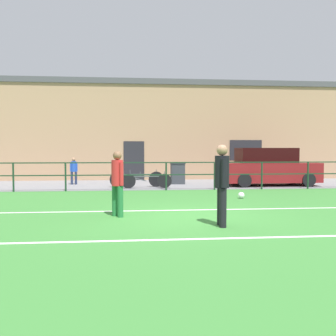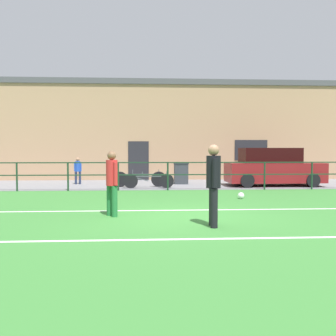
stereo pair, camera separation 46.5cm
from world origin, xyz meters
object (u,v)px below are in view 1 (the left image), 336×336
at_px(player_goalkeeper, 222,180).
at_px(bicycle_parked_1, 137,179).
at_px(bicycle_parked_0, 146,181).
at_px(soccer_ball_spare, 241,195).
at_px(parked_car_red, 269,168).
at_px(player_striker, 117,180).
at_px(spectator_child, 74,169).
at_px(trash_bin_0, 178,173).

bearing_deg(player_goalkeeper, bicycle_parked_1, -165.85).
bearing_deg(bicycle_parked_0, soccer_ball_spare, -48.18).
relative_size(parked_car_red, bicycle_parked_1, 1.80).
bearing_deg(player_goalkeeper, bicycle_parked_0, -167.91).
distance_m(player_striker, bicycle_parked_0, 6.54).
relative_size(soccer_ball_spare, spectator_child, 0.17).
distance_m(player_striker, parked_car_red, 9.75).
bearing_deg(bicycle_parked_1, spectator_child, 153.08).
xyz_separation_m(player_striker, spectator_child, (-2.39, 8.46, -0.18)).
bearing_deg(player_goalkeeper, parked_car_red, 155.82).
distance_m(spectator_child, trash_bin_0, 4.89).
xyz_separation_m(parked_car_red, bicycle_parked_0, (-5.62, -0.76, -0.48)).
distance_m(player_striker, trash_bin_0, 8.67).
distance_m(soccer_ball_spare, trash_bin_0, 5.52).
bearing_deg(player_goalkeeper, spectator_child, -152.22).
bearing_deg(trash_bin_0, parked_car_red, -14.97).
bearing_deg(spectator_child, soccer_ball_spare, 133.18).
xyz_separation_m(bicycle_parked_1, trash_bin_0, (1.95, 1.33, 0.17)).
bearing_deg(spectator_child, parked_car_red, 165.63).
height_order(player_goalkeeper, soccer_ball_spare, player_goalkeeper).
height_order(soccer_ball_spare, bicycle_parked_1, bicycle_parked_1).
xyz_separation_m(player_striker, bicycle_parked_1, (0.54, 6.97, -0.54)).
bearing_deg(player_striker, trash_bin_0, -53.76).
height_order(spectator_child, parked_car_red, parked_car_red).
bearing_deg(parked_car_red, player_goalkeeper, -116.54).
bearing_deg(bicycle_parked_1, trash_bin_0, 34.16).
distance_m(spectator_child, bicycle_parked_1, 3.30).
height_order(spectator_child, trash_bin_0, spectator_child).
height_order(player_goalkeeper, trash_bin_0, player_goalkeeper).
relative_size(spectator_child, parked_car_red, 0.30).
relative_size(bicycle_parked_0, bicycle_parked_1, 0.90).
height_order(bicycle_parked_0, trash_bin_0, trash_bin_0).
xyz_separation_m(parked_car_red, bicycle_parked_1, (-6.02, -0.24, -0.45)).
xyz_separation_m(soccer_ball_spare, bicycle_parked_1, (-3.48, 3.96, 0.26)).
xyz_separation_m(player_goalkeeper, player_striker, (-2.28, 1.36, -0.08)).
relative_size(parked_car_red, trash_bin_0, 4.14).
distance_m(player_goalkeeper, bicycle_parked_0, 7.95).
height_order(soccer_ball_spare, trash_bin_0, trash_bin_0).
bearing_deg(player_striker, player_goalkeeper, -157.96).
bearing_deg(parked_car_red, bicycle_parked_0, -172.29).
distance_m(player_striker, bicycle_parked_1, 7.01).
bearing_deg(player_goalkeeper, soccer_ball_spare, 160.68).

